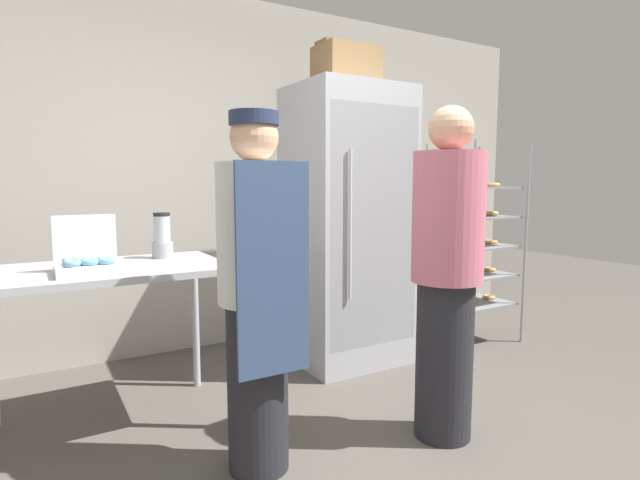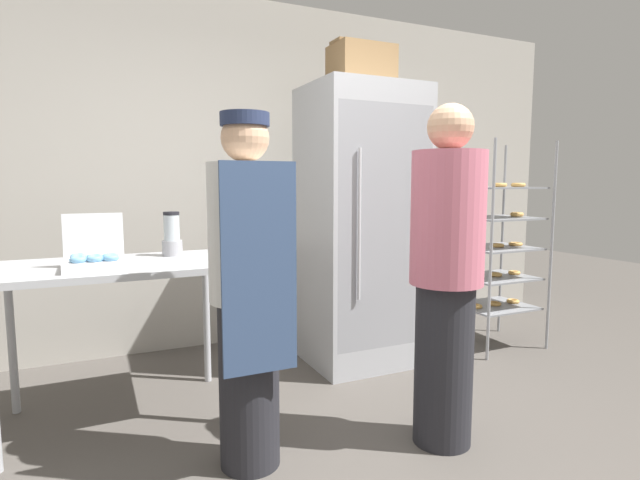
{
  "view_description": "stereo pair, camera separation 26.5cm",
  "coord_description": "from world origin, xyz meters",
  "px_view_note": "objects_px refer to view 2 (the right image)",
  "views": [
    {
      "loc": [
        -1.35,
        -1.49,
        1.31
      ],
      "look_at": [
        -0.01,
        0.78,
        1.01
      ],
      "focal_mm": 28.0,
      "sensor_mm": 36.0,
      "label": 1
    },
    {
      "loc": [
        -1.12,
        -1.61,
        1.31
      ],
      "look_at": [
        -0.01,
        0.78,
        1.01
      ],
      "focal_mm": 28.0,
      "sensor_mm": 36.0,
      "label": 2
    }
  ],
  "objects_px": {
    "refrigerator": "(361,227)",
    "person_baker": "(248,288)",
    "blender_pitcher": "(172,236)",
    "person_customer": "(446,275)",
    "baking_rack": "(497,246)",
    "cardboard_storage_box": "(361,66)",
    "donut_box": "(94,260)"
  },
  "relations": [
    {
      "from": "refrigerator",
      "to": "person_baker",
      "type": "distance_m",
      "value": 1.53
    },
    {
      "from": "blender_pitcher",
      "to": "person_customer",
      "type": "relative_size",
      "value": 0.16
    },
    {
      "from": "baking_rack",
      "to": "person_baker",
      "type": "distance_m",
      "value": 2.47
    },
    {
      "from": "cardboard_storage_box",
      "to": "person_customer",
      "type": "height_order",
      "value": "cardboard_storage_box"
    },
    {
      "from": "blender_pitcher",
      "to": "donut_box",
      "type": "bearing_deg",
      "value": -142.03
    },
    {
      "from": "cardboard_storage_box",
      "to": "person_baker",
      "type": "distance_m",
      "value": 2.07
    },
    {
      "from": "refrigerator",
      "to": "donut_box",
      "type": "relative_size",
      "value": 6.75
    },
    {
      "from": "baking_rack",
      "to": "cardboard_storage_box",
      "type": "distance_m",
      "value": 1.76
    },
    {
      "from": "refrigerator",
      "to": "person_baker",
      "type": "xyz_separation_m",
      "value": [
        -1.15,
        -1.0,
        -0.15
      ]
    },
    {
      "from": "refrigerator",
      "to": "person_customer",
      "type": "height_order",
      "value": "refrigerator"
    },
    {
      "from": "cardboard_storage_box",
      "to": "baking_rack",
      "type": "bearing_deg",
      "value": -11.49
    },
    {
      "from": "baking_rack",
      "to": "person_baker",
      "type": "xyz_separation_m",
      "value": [
        -2.31,
        -0.86,
        0.03
      ]
    },
    {
      "from": "blender_pitcher",
      "to": "person_baker",
      "type": "bearing_deg",
      "value": -78.21
    },
    {
      "from": "refrigerator",
      "to": "cardboard_storage_box",
      "type": "xyz_separation_m",
      "value": [
        0.04,
        0.08,
        1.15
      ]
    },
    {
      "from": "donut_box",
      "to": "person_baker",
      "type": "height_order",
      "value": "person_baker"
    },
    {
      "from": "baking_rack",
      "to": "donut_box",
      "type": "xyz_separation_m",
      "value": [
        -2.94,
        -0.27,
        0.12
      ]
    },
    {
      "from": "baking_rack",
      "to": "donut_box",
      "type": "relative_size",
      "value": 5.54
    },
    {
      "from": "blender_pitcher",
      "to": "cardboard_storage_box",
      "type": "distance_m",
      "value": 1.8
    },
    {
      "from": "blender_pitcher",
      "to": "person_customer",
      "type": "bearing_deg",
      "value": -44.78
    },
    {
      "from": "refrigerator",
      "to": "donut_box",
      "type": "xyz_separation_m",
      "value": [
        -1.77,
        -0.42,
        -0.07
      ]
    },
    {
      "from": "blender_pitcher",
      "to": "person_customer",
      "type": "distance_m",
      "value": 1.61
    },
    {
      "from": "cardboard_storage_box",
      "to": "donut_box",
      "type": "bearing_deg",
      "value": -164.59
    },
    {
      "from": "baking_rack",
      "to": "person_baker",
      "type": "relative_size",
      "value": 1.01
    },
    {
      "from": "refrigerator",
      "to": "blender_pitcher",
      "type": "height_order",
      "value": "refrigerator"
    },
    {
      "from": "refrigerator",
      "to": "cardboard_storage_box",
      "type": "relative_size",
      "value": 4.57
    },
    {
      "from": "refrigerator",
      "to": "person_baker",
      "type": "relative_size",
      "value": 1.23
    },
    {
      "from": "donut_box",
      "to": "person_customer",
      "type": "bearing_deg",
      "value": -26.85
    },
    {
      "from": "person_customer",
      "to": "donut_box",
      "type": "bearing_deg",
      "value": 153.15
    },
    {
      "from": "donut_box",
      "to": "blender_pitcher",
      "type": "relative_size",
      "value": 1.12
    },
    {
      "from": "person_customer",
      "to": "blender_pitcher",
      "type": "bearing_deg",
      "value": 135.22
    },
    {
      "from": "baking_rack",
      "to": "cardboard_storage_box",
      "type": "xyz_separation_m",
      "value": [
        -1.13,
        0.23,
        1.33
      ]
    },
    {
      "from": "blender_pitcher",
      "to": "person_customer",
      "type": "height_order",
      "value": "person_customer"
    }
  ]
}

